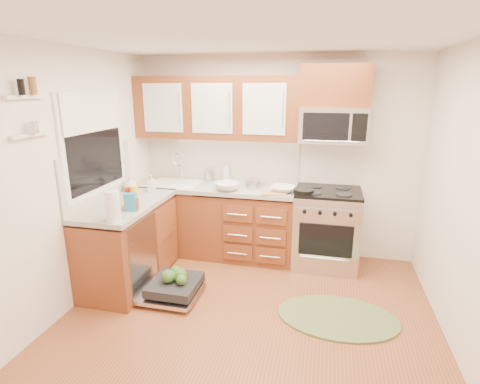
% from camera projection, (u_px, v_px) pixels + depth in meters
% --- Properties ---
extents(floor, '(3.50, 3.50, 0.00)m').
position_uv_depth(floor, '(246.00, 325.00, 3.46)').
color(floor, brown).
rests_on(floor, ground).
extents(ceiling, '(3.50, 3.50, 0.00)m').
position_uv_depth(ceiling, '(247.00, 35.00, 2.78)').
color(ceiling, white).
rests_on(ceiling, ground).
extents(wall_back, '(3.50, 0.04, 2.50)m').
position_uv_depth(wall_back, '(276.00, 158.00, 4.76)').
color(wall_back, silver).
rests_on(wall_back, ground).
extents(wall_front, '(3.50, 0.04, 2.50)m').
position_uv_depth(wall_front, '(153.00, 317.00, 1.48)').
color(wall_front, silver).
rests_on(wall_front, ground).
extents(wall_left, '(0.04, 3.50, 2.50)m').
position_uv_depth(wall_left, '(64.00, 184.00, 3.51)').
color(wall_left, silver).
rests_on(wall_left, ground).
extents(wall_right, '(0.04, 3.50, 2.50)m').
position_uv_depth(wall_right, '(480.00, 211.00, 2.74)').
color(wall_right, silver).
rests_on(wall_right, ground).
extents(base_cabinet_back, '(2.05, 0.60, 0.85)m').
position_uv_depth(base_cabinet_back, '(215.00, 222.00, 4.87)').
color(base_cabinet_back, '#5F2915').
rests_on(base_cabinet_back, ground).
extents(base_cabinet_left, '(0.60, 1.25, 0.85)m').
position_uv_depth(base_cabinet_left, '(129.00, 245.00, 4.16)').
color(base_cabinet_left, '#5F2915').
rests_on(base_cabinet_left, ground).
extents(countertop_back, '(2.07, 0.64, 0.05)m').
position_uv_depth(countertop_back, '(215.00, 187.00, 4.73)').
color(countertop_back, '#A69F97').
rests_on(countertop_back, base_cabinet_back).
extents(countertop_left, '(0.64, 1.27, 0.05)m').
position_uv_depth(countertop_left, '(126.00, 205.00, 4.03)').
color(countertop_left, '#A69F97').
rests_on(countertop_left, base_cabinet_left).
extents(backsplash_back, '(2.05, 0.02, 0.57)m').
position_uv_depth(backsplash_back, '(221.00, 159.00, 4.92)').
color(backsplash_back, '#B9B3A6').
rests_on(backsplash_back, ground).
extents(backsplash_left, '(0.02, 1.25, 0.57)m').
position_uv_depth(backsplash_left, '(99.00, 175.00, 4.01)').
color(backsplash_left, '#B9B3A6').
rests_on(backsplash_left, ground).
extents(upper_cabinets, '(2.05, 0.35, 0.75)m').
position_uv_depth(upper_cabinets, '(216.00, 108.00, 4.59)').
color(upper_cabinets, '#5F2915').
rests_on(upper_cabinets, ground).
extents(cabinet_over_mw, '(0.76, 0.35, 0.47)m').
position_uv_depth(cabinet_over_mw, '(335.00, 86.00, 4.21)').
color(cabinet_over_mw, '#5F2915').
rests_on(cabinet_over_mw, ground).
extents(range, '(0.76, 0.64, 0.95)m').
position_uv_depth(range, '(326.00, 228.00, 4.52)').
color(range, silver).
rests_on(range, ground).
extents(microwave, '(0.76, 0.38, 0.40)m').
position_uv_depth(microwave, '(333.00, 125.00, 4.30)').
color(microwave, silver).
rests_on(microwave, ground).
extents(sink, '(0.62, 0.50, 0.26)m').
position_uv_depth(sink, '(175.00, 193.00, 4.85)').
color(sink, white).
rests_on(sink, ground).
extents(dishwasher, '(0.70, 0.60, 0.20)m').
position_uv_depth(dishwasher, '(172.00, 288.00, 3.91)').
color(dishwasher, silver).
rests_on(dishwasher, ground).
extents(window, '(0.03, 1.05, 1.05)m').
position_uv_depth(window, '(94.00, 144.00, 3.89)').
color(window, white).
rests_on(window, ground).
extents(window_blind, '(0.02, 0.96, 0.40)m').
position_uv_depth(window_blind, '(93.00, 112.00, 3.80)').
color(window_blind, white).
rests_on(window_blind, ground).
extents(shelf_upper, '(0.04, 0.40, 0.03)m').
position_uv_depth(shelf_upper, '(25.00, 97.00, 2.96)').
color(shelf_upper, white).
rests_on(shelf_upper, ground).
extents(shelf_lower, '(0.04, 0.40, 0.03)m').
position_uv_depth(shelf_lower, '(31.00, 135.00, 3.04)').
color(shelf_lower, white).
rests_on(shelf_lower, ground).
extents(rug, '(1.20, 0.83, 0.02)m').
position_uv_depth(rug, '(338.00, 317.00, 3.56)').
color(rug, olive).
rests_on(rug, ground).
extents(skillet, '(0.25, 0.25, 0.04)m').
position_uv_depth(skillet, '(304.00, 191.00, 4.29)').
color(skillet, black).
rests_on(skillet, range).
extents(stock_pot, '(0.24, 0.24, 0.12)m').
position_uv_depth(stock_pot, '(253.00, 183.00, 4.58)').
color(stock_pot, silver).
rests_on(stock_pot, countertop_back).
extents(cutting_board, '(0.30, 0.22, 0.02)m').
position_uv_depth(cutting_board, '(273.00, 193.00, 4.34)').
color(cutting_board, '#9E8048').
rests_on(cutting_board, countertop_back).
extents(canister, '(0.11, 0.11, 0.17)m').
position_uv_depth(canister, '(209.00, 175.00, 4.92)').
color(canister, silver).
rests_on(canister, countertop_back).
extents(paper_towel_roll, '(0.17, 0.17, 0.29)m').
position_uv_depth(paper_towel_roll, '(113.00, 206.00, 3.43)').
color(paper_towel_roll, white).
rests_on(paper_towel_roll, countertop_left).
extents(mustard_bottle, '(0.09, 0.09, 0.24)m').
position_uv_depth(mustard_bottle, '(135.00, 197.00, 3.81)').
color(mustard_bottle, yellow).
rests_on(mustard_bottle, countertop_left).
extents(red_bottle, '(0.07, 0.07, 0.21)m').
position_uv_depth(red_bottle, '(128.00, 197.00, 3.84)').
color(red_bottle, '#A2260D').
rests_on(red_bottle, countertop_left).
extents(wooden_box, '(0.16, 0.14, 0.13)m').
position_uv_depth(wooden_box, '(132.00, 204.00, 3.76)').
color(wooden_box, brown).
rests_on(wooden_box, countertop_left).
extents(blue_carton, '(0.12, 0.09, 0.18)m').
position_uv_depth(blue_carton, '(130.00, 202.00, 3.74)').
color(blue_carton, teal).
rests_on(blue_carton, countertop_left).
extents(bowl_a, '(0.29, 0.29, 0.07)m').
position_uv_depth(bowl_a, '(283.00, 189.00, 4.41)').
color(bowl_a, '#999999').
rests_on(bowl_a, countertop_back).
extents(bowl_b, '(0.34, 0.34, 0.10)m').
position_uv_depth(bowl_b, '(227.00, 186.00, 4.48)').
color(bowl_b, '#999999').
rests_on(bowl_b, countertop_back).
extents(cup, '(0.14, 0.14, 0.10)m').
position_uv_depth(cup, '(258.00, 182.00, 4.69)').
color(cup, '#999999').
rests_on(cup, countertop_back).
extents(soap_bottle_a, '(0.12, 0.12, 0.27)m').
position_uv_depth(soap_bottle_a, '(226.00, 171.00, 4.89)').
color(soap_bottle_a, '#999999').
rests_on(soap_bottle_a, countertop_back).
extents(soap_bottle_b, '(0.12, 0.12, 0.20)m').
position_uv_depth(soap_bottle_b, '(151.00, 183.00, 4.42)').
color(soap_bottle_b, '#999999').
rests_on(soap_bottle_b, countertop_left).
extents(soap_bottle_c, '(0.15, 0.15, 0.19)m').
position_uv_depth(soap_bottle_c, '(130.00, 184.00, 4.43)').
color(soap_bottle_c, '#999999').
rests_on(soap_bottle_c, countertop_left).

